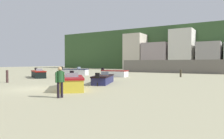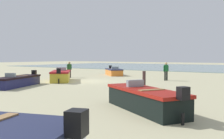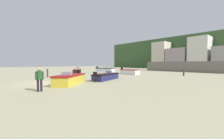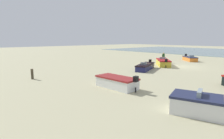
% 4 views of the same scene
% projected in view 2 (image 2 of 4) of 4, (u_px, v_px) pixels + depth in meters
% --- Properties ---
extents(ground_plane, '(160.00, 160.00, 0.00)m').
position_uv_depth(ground_plane, '(89.00, 81.00, 21.64)').
color(ground_plane, '#B6B088').
extents(tidal_water, '(80.00, 36.00, 0.06)m').
position_uv_depth(tidal_water, '(202.00, 67.00, 51.30)').
color(tidal_water, gray).
rests_on(tidal_water, ground).
extents(boat_navy_0, '(2.89, 4.70, 1.05)m').
position_uv_depth(boat_navy_0, '(17.00, 81.00, 17.80)').
color(boat_navy_0, navy).
rests_on(boat_navy_0, ground).
extents(boat_yellow_3, '(3.94, 4.15, 1.20)m').
position_uv_depth(boat_yellow_3, '(61.00, 76.00, 21.93)').
color(boat_yellow_3, gold).
rests_on(boat_yellow_3, ground).
extents(boat_orange_4, '(3.60, 3.53, 1.06)m').
position_uv_depth(boat_orange_4, '(114.00, 72.00, 28.99)').
color(boat_orange_4, orange).
rests_on(boat_orange_4, ground).
extents(boat_black_5, '(4.33, 3.37, 1.18)m').
position_uv_depth(boat_black_5, '(144.00, 99.00, 9.76)').
color(boat_black_5, black).
rests_on(boat_black_5, ground).
extents(mooring_post_mid_beach, '(0.21, 0.21, 1.16)m').
position_uv_depth(mooring_post_mid_beach, '(144.00, 80.00, 16.66)').
color(mooring_post_mid_beach, '#422B2B').
rests_on(mooring_post_mid_beach, ground).
extents(beach_walker_foreground, '(0.42, 0.54, 1.62)m').
position_uv_depth(beach_walker_foreground, '(69.00, 68.00, 25.55)').
color(beach_walker_foreground, black).
rests_on(beach_walker_foreground, ground).
extents(beach_walker_distant, '(0.47, 0.50, 1.62)m').
position_uv_depth(beach_walker_distant, '(166.00, 70.00, 22.42)').
color(beach_walker_distant, black).
rests_on(beach_walker_distant, ground).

